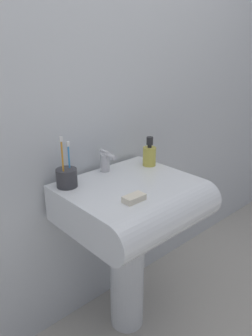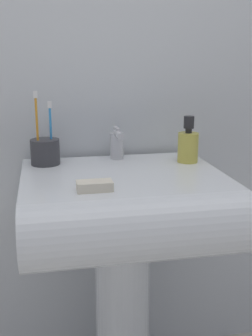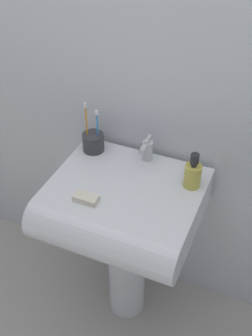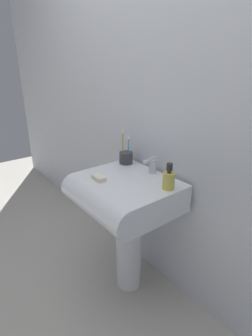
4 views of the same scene
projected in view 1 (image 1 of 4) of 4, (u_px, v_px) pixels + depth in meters
The scene contains 8 objects.
ground_plane at pixel (127, 320), 1.70m from camera, with size 6.00×6.00×0.00m, color #ADA89E.
wall_back at pixel (87, 78), 1.44m from camera, with size 5.00×0.05×2.40m, color silver.
sink_pedestal at pixel (127, 272), 1.58m from camera, with size 0.17×0.17×0.62m, color white.
sink_basin at pixel (136, 204), 1.40m from camera, with size 0.57×0.51×0.16m.
faucet at pixel (106, 161), 1.52m from camera, with size 0.04×0.10×0.10m.
toothbrush_cup at pixel (67, 177), 1.36m from camera, with size 0.09×0.09×0.22m.
soap_bottle at pixel (149, 155), 1.59m from camera, with size 0.06×0.06×0.14m.
bar_soap at pixel (134, 198), 1.25m from camera, with size 0.09×0.05×0.02m, color silver.
Camera 1 is at (-0.87, -0.95, 1.35)m, focal length 35.00 mm.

